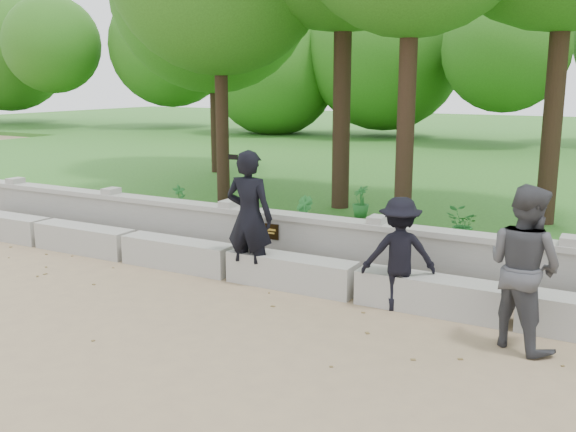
{
  "coord_description": "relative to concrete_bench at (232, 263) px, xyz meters",
  "views": [
    {
      "loc": [
        5.1,
        -5.72,
        2.87
      ],
      "look_at": [
        0.92,
        1.95,
        1.01
      ],
      "focal_mm": 40.0,
      "sensor_mm": 36.0,
      "label": 1
    }
  ],
  "objects": [
    {
      "name": "ground",
      "position": [
        -0.0,
        -1.9,
        -0.22
      ],
      "size": [
        80.0,
        80.0,
        0.0
      ],
      "primitive_type": "plane",
      "color": "#957E5B",
      "rests_on": "ground"
    },
    {
      "name": "lawn",
      "position": [
        -0.0,
        12.1,
        -0.1
      ],
      "size": [
        40.0,
        22.0,
        0.25
      ],
      "primitive_type": "cube",
      "color": "#2E5C1F",
      "rests_on": "ground"
    },
    {
      "name": "shrub_c",
      "position": [
        2.67,
        2.85,
        0.3
      ],
      "size": [
        0.59,
        0.54,
        0.56
      ],
      "primitive_type": "imported",
      "rotation": [
        0.0,
        0.0,
        3.36
      ],
      "color": "#27732E",
      "rests_on": "lawn"
    },
    {
      "name": "shrub_b",
      "position": [
        0.2,
        1.93,
        0.37
      ],
      "size": [
        0.48,
        0.48,
        0.68
      ],
      "primitive_type": "imported",
      "rotation": [
        0.0,
        0.0,
        2.39
      ],
      "color": "#27732E",
      "rests_on": "lawn"
    },
    {
      "name": "shrub_a",
      "position": [
        -3.08,
        2.71,
        0.28
      ],
      "size": [
        0.3,
        0.33,
        0.51
      ],
      "primitive_type": "imported",
      "rotation": [
        0.0,
        0.0,
        0.97
      ],
      "color": "#27732E",
      "rests_on": "lawn"
    },
    {
      "name": "parapet_wall",
      "position": [
        0.0,
        0.7,
        0.24
      ],
      "size": [
        12.5,
        0.35,
        0.9
      ],
      "color": "#9B9A93",
      "rests_on": "ground"
    },
    {
      "name": "concrete_bench",
      "position": [
        0.0,
        0.0,
        0.0
      ],
      "size": [
        11.9,
        0.45,
        0.45
      ],
      "color": "#A5A39C",
      "rests_on": "ground"
    },
    {
      "name": "visitor_mid",
      "position": [
        2.6,
        -0.1,
        0.5
      ],
      "size": [
        1.08,
        0.91,
        1.45
      ],
      "color": "black",
      "rests_on": "ground"
    },
    {
      "name": "man_main",
      "position": [
        0.38,
        -0.1,
        0.74
      ],
      "size": [
        0.74,
        0.66,
        1.93
      ],
      "color": "black",
      "rests_on": "ground"
    },
    {
      "name": "visitor_left",
      "position": [
        4.17,
        -0.59,
        0.68
      ],
      "size": [
        1.1,
        1.02,
        1.8
      ],
      "color": "#3D3D42",
      "rests_on": "ground"
    },
    {
      "name": "shrub_d",
      "position": [
        0.48,
        3.83,
        0.33
      ],
      "size": [
        0.46,
        0.45,
        0.61
      ],
      "primitive_type": "imported",
      "rotation": [
        0.0,
        0.0,
        5.65
      ],
      "color": "#27732E",
      "rests_on": "lawn"
    }
  ]
}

